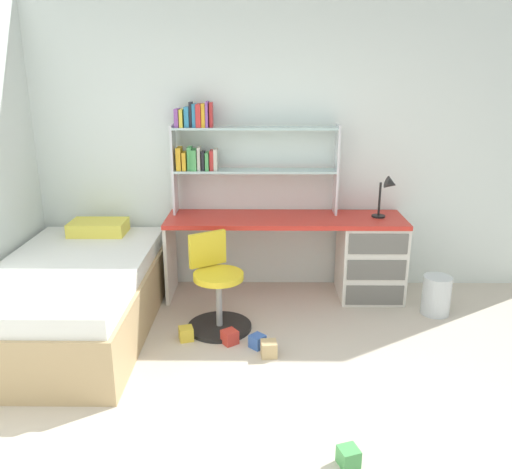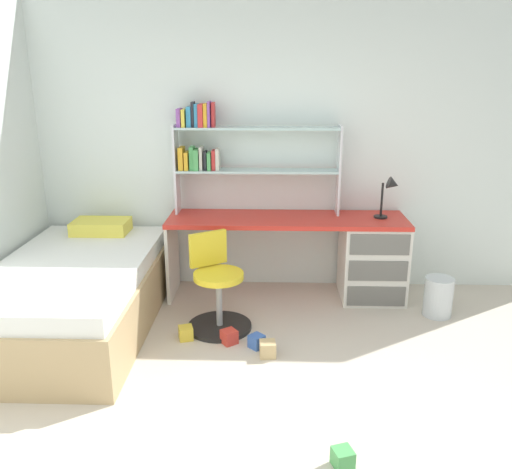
# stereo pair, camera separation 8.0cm
# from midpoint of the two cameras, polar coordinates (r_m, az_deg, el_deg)

# --- Properties ---
(ground_plane) EXTENTS (5.48, 5.88, 0.02)m
(ground_plane) POSITION_cam_midpoint_polar(r_m,az_deg,el_deg) (3.12, 2.70, -22.81)
(ground_plane) COLOR beige
(room_shell) EXTENTS (5.48, 5.88, 2.73)m
(room_shell) POSITION_cam_midpoint_polar(r_m,az_deg,el_deg) (3.79, -15.87, 7.01)
(room_shell) COLOR silver
(room_shell) RESTS_ON ground_plane
(desk) EXTENTS (2.13, 0.57, 0.75)m
(desk) POSITION_cam_midpoint_polar(r_m,az_deg,el_deg) (4.84, 9.52, -1.95)
(desk) COLOR red
(desk) RESTS_ON ground_plane
(bookshelf_hutch) EXTENTS (1.49, 0.22, 1.00)m
(bookshelf_hutch) POSITION_cam_midpoint_polar(r_m,az_deg,el_deg) (4.74, -3.61, 9.38)
(bookshelf_hutch) COLOR silver
(bookshelf_hutch) RESTS_ON desk
(desk_lamp) EXTENTS (0.20, 0.17, 0.38)m
(desk_lamp) POSITION_cam_midpoint_polar(r_m,az_deg,el_deg) (4.73, 13.73, 4.71)
(desk_lamp) COLOR black
(desk_lamp) RESTS_ON desk
(swivel_chair) EXTENTS (0.52, 0.52, 0.77)m
(swivel_chair) POSITION_cam_midpoint_polar(r_m,az_deg,el_deg) (4.24, -4.81, -6.36)
(swivel_chair) COLOR black
(swivel_chair) RESTS_ON ground_plane
(bed_platform) EXTENTS (1.17, 2.02, 0.70)m
(bed_platform) POSITION_cam_midpoint_polar(r_m,az_deg,el_deg) (4.44, -19.68, -6.38)
(bed_platform) COLOR tan
(bed_platform) RESTS_ON ground_plane
(waste_bin) EXTENTS (0.24, 0.24, 0.34)m
(waste_bin) POSITION_cam_midpoint_polar(r_m,az_deg,el_deg) (4.76, 18.60, -6.29)
(waste_bin) COLOR silver
(waste_bin) RESTS_ON ground_plane
(toy_block_natural_0) EXTENTS (0.13, 0.13, 0.11)m
(toy_block_natural_0) POSITION_cam_midpoint_polar(r_m,az_deg,el_deg) (3.93, 0.81, -12.36)
(toy_block_natural_0) COLOR tan
(toy_block_natural_0) RESTS_ON ground_plane
(toy_block_red_1) EXTENTS (0.15, 0.15, 0.11)m
(toy_block_red_1) POSITION_cam_midpoint_polar(r_m,az_deg,el_deg) (4.10, -3.45, -11.09)
(toy_block_red_1) COLOR red
(toy_block_red_1) RESTS_ON ground_plane
(toy_block_green_2) EXTENTS (0.13, 0.13, 0.10)m
(toy_block_green_2) POSITION_cam_midpoint_polar(r_m,az_deg,el_deg) (3.04, 9.25, -22.80)
(toy_block_green_2) COLOR #479E51
(toy_block_green_2) RESTS_ON ground_plane
(toy_block_yellow_3) EXTENTS (0.13, 0.13, 0.11)m
(toy_block_yellow_3) POSITION_cam_midpoint_polar(r_m,az_deg,el_deg) (4.18, -8.18, -10.65)
(toy_block_yellow_3) COLOR gold
(toy_block_yellow_3) RESTS_ON ground_plane
(toy_block_blue_4) EXTENTS (0.14, 0.14, 0.10)m
(toy_block_blue_4) POSITION_cam_midpoint_polar(r_m,az_deg,el_deg) (4.04, -0.42, -11.57)
(toy_block_blue_4) COLOR #3860B7
(toy_block_blue_4) RESTS_ON ground_plane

